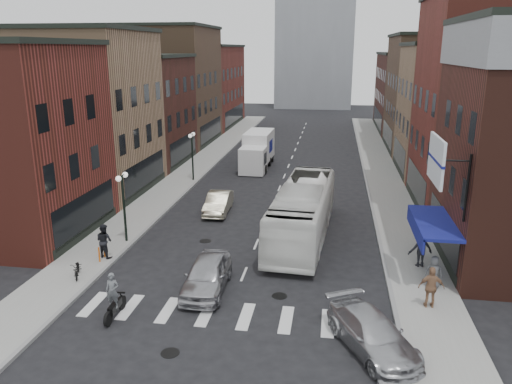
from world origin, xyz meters
TOP-DOWN VIEW (x-y plane):
  - ground at (0.00, 0.00)m, footprint 160.00×160.00m
  - sidewalk_left at (-8.50, 22.00)m, footprint 3.00×74.00m
  - sidewalk_right at (8.50, 22.00)m, footprint 3.00×74.00m
  - curb_left at (-7.00, 22.00)m, footprint 0.20×74.00m
  - curb_right at (7.00, 22.00)m, footprint 0.20×74.00m
  - crosswalk_stripes at (0.00, -3.00)m, footprint 12.00×2.20m
  - bldg_left_mid_a at (-14.99, 14.00)m, footprint 10.30×10.20m
  - bldg_left_mid_b at (-14.99, 24.00)m, footprint 10.30×10.20m
  - bldg_left_far_a at (-14.99, 35.00)m, footprint 10.30×12.20m
  - bldg_left_far_b at (-14.99, 49.00)m, footprint 10.30×16.20m
  - bldg_right_mid_a at (15.00, 14.00)m, footprint 10.30×10.20m
  - bldg_right_mid_b at (14.99, 24.00)m, footprint 10.30×10.20m
  - bldg_right_far_a at (14.99, 35.00)m, footprint 10.30×12.20m
  - bldg_right_far_b at (14.99, 49.00)m, footprint 10.30×16.20m
  - awning_blue at (8.93, 2.50)m, footprint 1.80×5.00m
  - billboard_sign at (8.59, 0.50)m, footprint 1.52×3.00m
  - streetlamp_near at (-7.40, 4.00)m, footprint 0.32×1.22m
  - streetlamp_far at (-7.40, 18.00)m, footprint 0.32×1.22m
  - bike_rack at (-7.60, 1.30)m, footprint 0.08×0.68m
  - box_truck at (-2.85, 23.85)m, footprint 2.42×7.56m
  - motorcycle_rider at (-4.56, -3.94)m, footprint 0.58×1.99m
  - transit_bus at (2.53, 6.45)m, footprint 3.55×11.84m
  - sedan_left_near at (-1.38, -0.94)m, footprint 2.00×4.65m
  - sedan_left_far at (-3.43, 10.26)m, footprint 1.64×4.24m
  - curb_car at (5.84, -4.64)m, footprint 3.87×5.05m
  - parked_bicycle at (-7.86, -0.80)m, footprint 1.10×1.61m
  - ped_left_solo at (-7.57, 1.62)m, footprint 1.02×0.79m
  - ped_right_a at (8.70, 3.03)m, footprint 1.39×0.97m
  - ped_right_b at (8.48, -1.24)m, footprint 1.08×0.55m
  - ped_right_c at (8.93, 0.63)m, footprint 0.85×0.65m

SIDE VIEW (x-z plane):
  - ground at x=0.00m, z-range 0.00..0.00m
  - curb_left at x=-7.00m, z-range -0.08..0.08m
  - curb_right at x=7.00m, z-range -0.08..0.08m
  - crosswalk_stripes at x=0.00m, z-range -0.01..0.01m
  - sidewalk_left at x=-8.50m, z-range 0.00..0.15m
  - sidewalk_right at x=8.50m, z-range 0.00..0.15m
  - bike_rack at x=-7.60m, z-range 0.15..0.95m
  - parked_bicycle at x=-7.86m, z-range 0.15..0.95m
  - curb_car at x=5.84m, z-range 0.00..1.36m
  - sedan_left_far at x=-3.43m, z-range 0.00..1.38m
  - sedan_left_near at x=-1.38m, z-range 0.00..1.56m
  - ped_right_c at x=8.93m, z-range 0.15..1.70m
  - motorcycle_rider at x=-4.56m, z-range -0.07..1.96m
  - ped_right_b at x=8.48m, z-range 0.15..1.99m
  - ped_left_solo at x=-7.57m, z-range 0.15..1.99m
  - ped_right_a at x=8.70m, z-range 0.15..2.10m
  - box_truck at x=-2.85m, z-range -0.02..3.25m
  - transit_bus at x=2.53m, z-range 0.00..3.25m
  - awning_blue at x=8.93m, z-range 2.24..3.02m
  - streetlamp_near at x=-7.40m, z-range 0.86..4.97m
  - streetlamp_far at x=-7.40m, z-range 0.86..4.97m
  - bldg_right_far_b at x=14.99m, z-range 0.00..10.30m
  - bldg_left_mid_b at x=-14.99m, z-range 0.00..10.30m
  - bldg_left_far_b at x=-14.99m, z-range 0.00..11.30m
  - bldg_right_mid_b at x=14.99m, z-range 0.00..11.30m
  - billboard_sign at x=8.59m, z-range 4.28..7.98m
  - bldg_right_far_a at x=14.99m, z-range 0.00..12.30m
  - bldg_left_mid_a at x=-14.99m, z-range 0.00..12.30m
  - bldg_left_far_a at x=-14.99m, z-range 0.00..13.30m
  - bldg_right_mid_a at x=15.00m, z-range 0.00..14.30m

